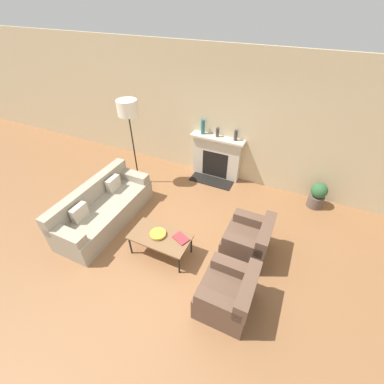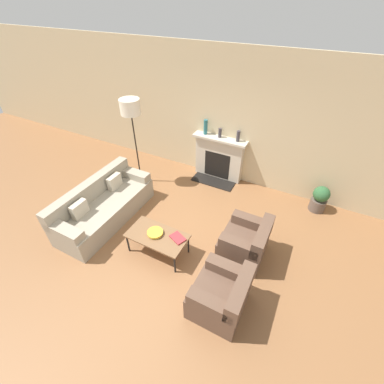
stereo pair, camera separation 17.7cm
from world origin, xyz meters
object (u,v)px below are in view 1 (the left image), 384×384
armchair_near (228,294)px  potted_plant (317,195)px  coffee_table (160,238)px  bowl (158,234)px  mantel_vase_center_right (236,135)px  fireplace (216,158)px  mantel_vase_center_left (217,132)px  couch (103,209)px  mantel_vase_left (203,127)px  floor_lamp (128,113)px  armchair_far (248,241)px  book (181,238)px

armchair_near → potted_plant: 3.07m
armchair_near → coffee_table: 1.43m
bowl → mantel_vase_center_right: size_ratio=1.13×
fireplace → mantel_vase_center_left: size_ratio=6.04×
couch → coffee_table: bearing=-99.5°
mantel_vase_left → coffee_table: bearing=-82.1°
bowl → mantel_vase_left: size_ratio=0.80×
armchair_near → floor_lamp: 3.84m
bowl → potted_plant: (2.38, 2.46, -0.16)m
armchair_far → mantel_vase_left: 2.81m
coffee_table → book: 0.36m
armchair_far → mantel_vase_center_left: 2.59m
bowl → floor_lamp: bearing=133.7°
armchair_near → armchair_far: 1.07m
couch → coffee_table: size_ratio=2.04×
floor_lamp → mantel_vase_left: floor_lamp is taller
floor_lamp → mantel_vase_center_right: bearing=27.8°
armchair_near → mantel_vase_center_left: bearing=-156.1°
floor_lamp → potted_plant: size_ratio=3.41×
fireplace → couch: (-1.44, -2.40, -0.21)m
potted_plant → armchair_far: bearing=-118.1°
bowl → potted_plant: bearing=45.9°
bowl → mantel_vase_center_left: 2.74m
floor_lamp → mantel_vase_center_left: floor_lamp is taller
couch → mantel_vase_center_right: mantel_vase_center_right is taller
couch → potted_plant: couch is taller
mantel_vase_left → mantel_vase_center_left: 0.36m
fireplace → armchair_far: 2.43m
armchair_near → bowl: 1.48m
armchair_far → book: 1.15m
book → armchair_near: bearing=-4.7°
book → mantel_vase_center_left: 2.68m
fireplace → mantel_vase_center_right: size_ratio=5.24×
armchair_far → book: armchair_far is taller
armchair_far → coffee_table: armchair_far is taller
coffee_table → bowl: (-0.04, 0.01, 0.07)m
armchair_near → armchair_far: same height
fireplace → armchair_near: 3.37m
mantel_vase_center_left → mantel_vase_center_right: bearing=0.0°
book → coffee_table: bearing=-140.7°
coffee_table → bowl: bearing=167.1°
armchair_far → floor_lamp: bearing=-108.4°
armchair_near → coffee_table: (-1.36, 0.44, 0.08)m
fireplace → mantel_vase_center_right: bearing=2.2°
couch → mantel_vase_center_right: 3.16m
book → mantel_vase_center_left: (-0.36, 2.56, 0.72)m
bowl → mantel_vase_left: 2.77m
floor_lamp → potted_plant: floor_lamp is taller
bowl → floor_lamp: (-1.53, 1.60, 1.25)m
mantel_vase_center_left → fireplace: bearing=-35.8°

